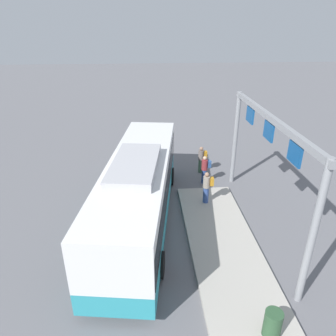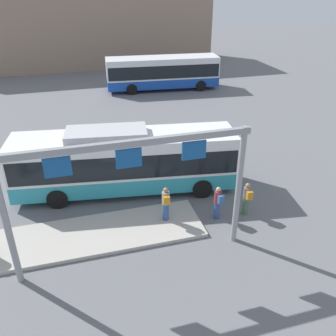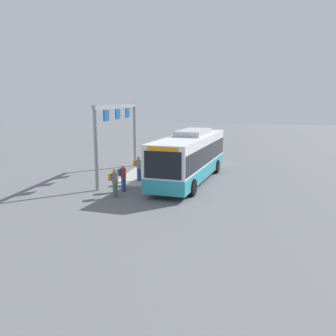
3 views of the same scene
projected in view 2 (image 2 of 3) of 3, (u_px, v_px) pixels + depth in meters
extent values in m
plane|color=slate|center=(127.00, 190.00, 19.22)|extent=(120.00, 120.00, 0.00)
cube|color=#B2ADA3|center=(88.00, 236.00, 15.73)|extent=(10.00, 2.80, 0.16)
cube|color=teal|center=(126.00, 177.00, 18.85)|extent=(11.38, 4.04, 0.85)
cube|color=white|center=(125.00, 153.00, 18.20)|extent=(11.38, 4.04, 1.90)
cube|color=black|center=(125.00, 157.00, 18.29)|extent=(11.16, 4.05, 1.20)
cube|color=black|center=(233.00, 149.00, 18.91)|extent=(0.34, 2.11, 1.50)
cube|color=#B7B7BC|center=(106.00, 133.00, 17.56)|extent=(4.11, 2.28, 0.36)
cube|color=orange|center=(233.00, 134.00, 18.50)|extent=(0.37, 1.75, 0.28)
cylinder|color=black|center=(193.00, 166.00, 20.47)|extent=(1.03, 0.44, 1.00)
cylinder|color=black|center=(202.00, 188.00, 18.38)|extent=(1.03, 0.44, 1.00)
cylinder|color=black|center=(63.00, 175.00, 19.63)|extent=(1.03, 0.44, 1.00)
cylinder|color=black|center=(57.00, 199.00, 17.53)|extent=(1.03, 0.44, 1.00)
cube|color=#1947AD|center=(163.00, 81.00, 35.47)|extent=(10.88, 3.44, 0.85)
cube|color=silver|center=(163.00, 67.00, 34.81)|extent=(10.88, 3.44, 1.90)
cube|color=black|center=(163.00, 69.00, 34.91)|extent=(10.67, 3.46, 1.20)
cylinder|color=black|center=(195.00, 79.00, 37.22)|extent=(1.02, 0.39, 1.00)
cylinder|color=black|center=(201.00, 86.00, 35.14)|extent=(1.02, 0.39, 1.00)
cylinder|color=black|center=(129.00, 83.00, 36.12)|extent=(1.02, 0.39, 1.00)
cylinder|color=black|center=(132.00, 89.00, 34.04)|extent=(1.02, 0.39, 1.00)
cylinder|color=#476B4C|center=(245.00, 206.00, 17.11)|extent=(0.28, 0.28, 0.85)
cylinder|color=slate|center=(247.00, 193.00, 16.76)|extent=(0.34, 0.34, 0.60)
sphere|color=#9E755B|center=(248.00, 185.00, 16.57)|extent=(0.22, 0.22, 0.22)
cube|color=#BF7F1E|center=(250.00, 195.00, 16.53)|extent=(0.28, 0.18, 0.40)
cylinder|color=#334C8C|center=(217.00, 210.00, 16.81)|extent=(0.33, 0.33, 0.85)
cylinder|color=maroon|center=(218.00, 197.00, 16.46)|extent=(0.40, 0.40, 0.60)
sphere|color=tan|center=(218.00, 189.00, 16.27)|extent=(0.22, 0.22, 0.22)
cube|color=#335993|center=(221.00, 199.00, 16.24)|extent=(0.31, 0.23, 0.40)
cylinder|color=#334C8C|center=(166.00, 211.00, 16.46)|extent=(0.31, 0.31, 0.85)
cylinder|color=gray|center=(166.00, 198.00, 16.11)|extent=(0.37, 0.37, 0.60)
sphere|color=#9E755B|center=(166.00, 190.00, 15.92)|extent=(0.22, 0.22, 0.22)
cube|color=#BF7F1E|center=(167.00, 201.00, 15.87)|extent=(0.30, 0.21, 0.40)
cylinder|color=gray|center=(7.00, 224.00, 12.33)|extent=(0.24, 0.24, 5.20)
cylinder|color=gray|center=(239.00, 188.00, 14.40)|extent=(0.24, 0.24, 5.20)
cube|color=gray|center=(128.00, 144.00, 12.21)|extent=(9.02, 0.20, 0.24)
cube|color=#144C8C|center=(57.00, 167.00, 11.90)|extent=(0.90, 0.08, 0.70)
cube|color=#144C8C|center=(129.00, 158.00, 12.47)|extent=(0.90, 0.08, 0.70)
cube|color=#144C8C|center=(194.00, 150.00, 13.03)|extent=(0.90, 0.08, 0.70)
cube|color=gray|center=(83.00, 28.00, 43.73)|extent=(30.19, 8.00, 8.46)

